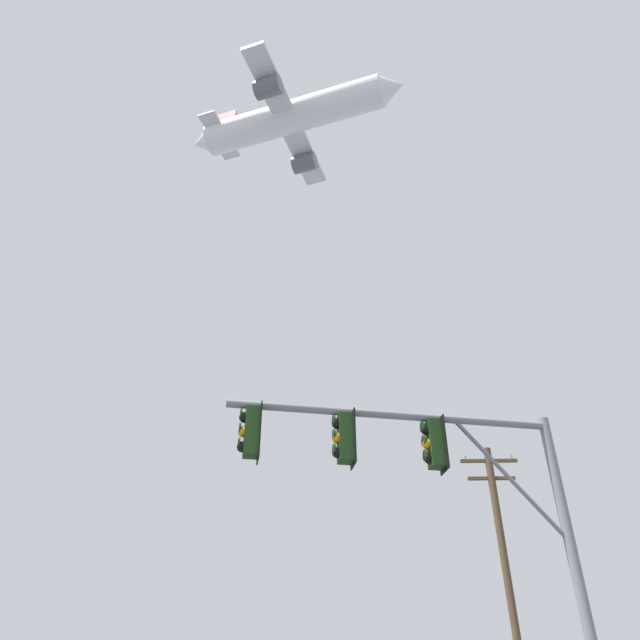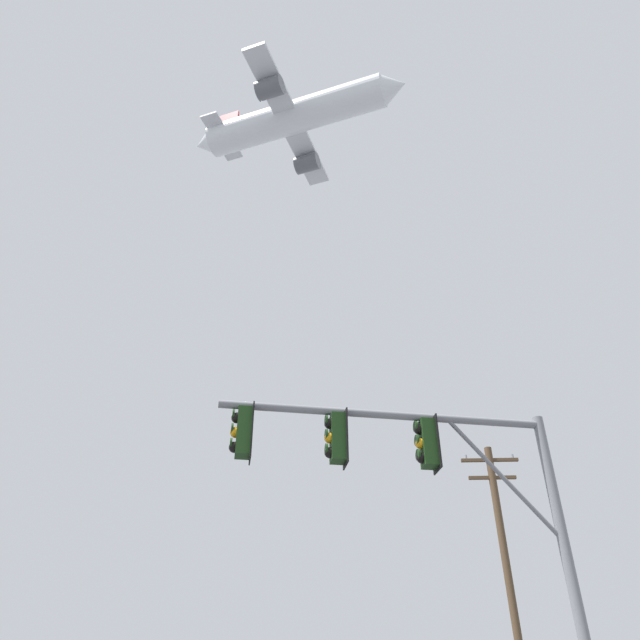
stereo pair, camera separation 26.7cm
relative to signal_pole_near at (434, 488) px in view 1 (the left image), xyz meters
name	(u,v)px [view 1 (the left image)]	position (x,y,z in m)	size (l,w,h in m)	color
signal_pole_near	(434,488)	(0.00, 0.00, 0.00)	(6.19, 1.40, 6.66)	slate
utility_pole	(509,586)	(4.19, 12.28, 0.52)	(2.20, 0.28, 10.73)	brown
airplane	(293,117)	(-5.36, 26.40, 44.09)	(20.90, 16.15, 5.78)	white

